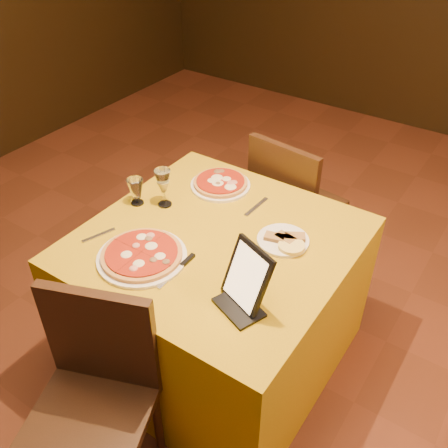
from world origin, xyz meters
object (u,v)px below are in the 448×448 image
Objects in this scene: chair_main_near at (88,421)px; wine_glass at (164,188)px; tablet at (247,276)px; pizza_far at (220,184)px; water_glass at (136,192)px; main_table at (218,300)px; pizza_near at (142,256)px; chair_main_far at (298,205)px.

wine_glass is at bearing 90.49° from chair_main_near.
chair_main_near is 0.77m from tablet.
water_glass is (-0.24, -0.34, 0.05)m from pizza_far.
tablet is at bearing -38.97° from main_table.
chair_main_near is 0.64m from pizza_near.
pizza_far is 0.79m from tablet.
main_table is 3.00× the size of pizza_near.
water_glass is (-0.12, -0.06, -0.03)m from wine_glass.
wine_glass reaches higher than chair_main_near.
chair_main_near is at bearing -90.00° from main_table.
tablet is (0.76, -0.25, 0.06)m from water_glass.
wine_glass reaches higher than chair_main_far.
chair_main_far is 2.48× the size of pizza_near.
chair_main_far is at bearing 126.94° from tablet.
tablet reaches higher than chair_main_far.
water_glass is 0.53× the size of tablet.
chair_main_near is at bearing -68.67° from wine_glass.
main_table is 1.21× the size of chair_main_near.
tablet reaches higher than chair_main_near.
main_table is 0.57m from pizza_far.
wine_glass reaches higher than water_glass.
pizza_near reaches higher than main_table.
wine_glass is at bearing 71.92° from chair_main_far.
main_table is 0.64m from water_glass.
pizza_near is at bearing 87.58° from chair_main_far.
pizza_near is at bearing -154.35° from tablet.
pizza_near is 2.82× the size of water_glass.
chair_main_near is 3.08× the size of pizza_far.
chair_main_far is 1.17m from tablet.
main_table is at bearing 69.15° from chair_main_near.
chair_main_near is 1.02m from wine_glass.
chair_main_near is at bearing -96.44° from tablet.
pizza_near and pizza_far have the same top height.
wine_glass is at bearing 175.31° from tablet.
chair_main_near is (0.00, -0.81, 0.08)m from main_table.
pizza_near is at bearing -45.28° from water_glass.
main_table is 5.79× the size of wine_glass.
tablet is (0.30, -0.24, 0.49)m from main_table.
tablet reaches higher than water_glass.
pizza_far is (-0.22, 0.35, 0.39)m from main_table.
pizza_near is 0.63m from pizza_far.
chair_main_near is at bearing 96.81° from chair_main_far.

